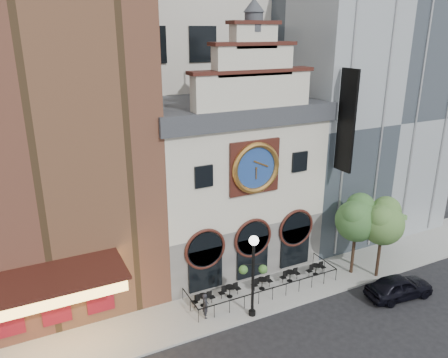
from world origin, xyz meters
name	(u,v)px	position (x,y,z in m)	size (l,w,h in m)	color
ground	(282,312)	(0.00, 0.00, 0.00)	(120.00, 120.00, 0.00)	black
sidewalk	(262,291)	(0.00, 2.50, 0.07)	(44.00, 5.00, 0.15)	gray
clock_building	(227,177)	(0.00, 7.82, 6.69)	(12.60, 8.78, 18.65)	#605E5B
theater_building	(22,106)	(-13.00, 9.96, 12.60)	(14.00, 15.60, 25.00)	brown
retail_building	(348,112)	(12.99, 9.99, 10.14)	(14.00, 14.40, 20.00)	gray
cafe_railing	(262,284)	(0.00, 2.50, 0.60)	(10.60, 2.60, 0.90)	black
bistro_0	(203,299)	(-4.34, 2.64, 0.61)	(1.58, 0.68, 0.90)	black
bistro_1	(230,291)	(-2.36, 2.77, 0.61)	(1.58, 0.68, 0.90)	black
bistro_2	(262,283)	(0.04, 2.61, 0.61)	(1.58, 0.68, 0.90)	black
bistro_3	(290,275)	(2.32, 2.56, 0.61)	(1.58, 0.68, 0.90)	black
bistro_4	(316,269)	(4.51, 2.46, 0.61)	(1.58, 0.68, 0.90)	black
car_right	(399,287)	(7.85, -2.09, 0.79)	(1.88, 4.66, 1.59)	black
pedestrian	(205,306)	(-4.69, 1.50, 0.98)	(0.60, 0.40, 1.66)	black
lamppost	(253,267)	(-2.01, 0.40, 3.52)	(1.64, 1.04, 5.45)	black
tree_left	(357,217)	(7.10, 1.59, 4.53)	(3.10, 2.98, 5.97)	#382619
tree_right	(383,221)	(8.42, 0.44, 4.46)	(3.05, 2.94, 5.88)	#382619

